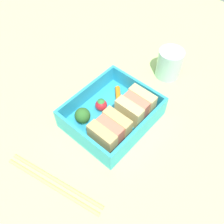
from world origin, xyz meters
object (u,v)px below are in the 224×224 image
sandwich_left (136,106)px  chopstick_pair (54,182)px  sandwich_center_left (110,130)px  strawberry_far_left (101,105)px  carrot_stick_far_left (118,95)px  drinking_glass (169,64)px  broccoli_floret (83,116)px

sandwich_left → chopstick_pair: bearing=-4.0°
sandwich_center_left → strawberry_far_left: sandwich_center_left is taller
carrot_stick_far_left → strawberry_far_left: (5.07, -0.39, 0.83)cm
chopstick_pair → drinking_glass: size_ratio=2.83×
broccoli_floret → strawberry_far_left: bearing=175.9°
broccoli_floret → drinking_glass: bearing=169.5°
carrot_stick_far_left → broccoli_floret: 10.26cm
drinking_glass → sandwich_center_left: bearing=4.6°
sandwich_center_left → drinking_glass: bearing=-175.4°
strawberry_far_left → broccoli_floret: size_ratio=0.79×
chopstick_pair → drinking_glass: bearing=-179.4°
carrot_stick_far_left → broccoli_floret: broccoli_floret is taller
sandwich_left → chopstick_pair: size_ratio=0.32×
carrot_stick_far_left → drinking_glass: drinking_glass is taller
sandwich_left → carrot_stick_far_left: 5.97cm
chopstick_pair → sandwich_left: bearing=176.0°
broccoli_floret → chopstick_pair: bearing=21.4°
broccoli_floret → chopstick_pair: 13.71cm
carrot_stick_far_left → drinking_glass: 14.77cm
sandwich_center_left → chopstick_pair: size_ratio=0.32×
sandwich_left → broccoli_floret: sandwich_left is taller
broccoli_floret → sandwich_left: bearing=144.7°
strawberry_far_left → broccoli_floret: bearing=-4.1°
sandwich_left → strawberry_far_left: bearing=-56.4°
drinking_glass → sandwich_left: bearing=7.0°
sandwich_center_left → carrot_stick_far_left: sandwich_center_left is taller
chopstick_pair → sandwich_center_left: bearing=173.6°
strawberry_far_left → chopstick_pair: strawberry_far_left is taller
sandwich_left → strawberry_far_left: 7.27cm
sandwich_left → broccoli_floret: bearing=-35.3°
sandwich_center_left → drinking_glass: size_ratio=0.91×
broccoli_floret → sandwich_center_left: bearing=99.4°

